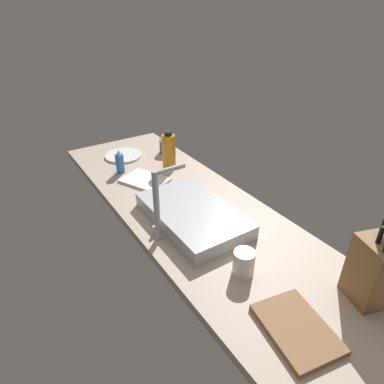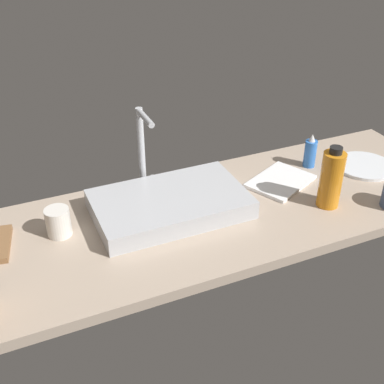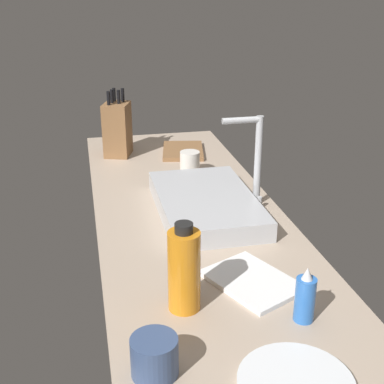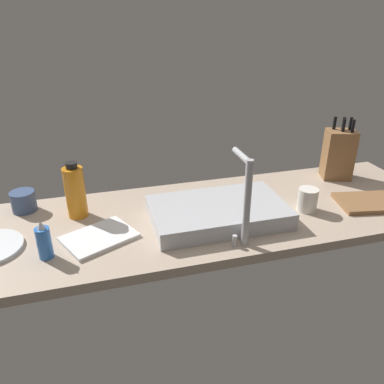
{
  "view_description": "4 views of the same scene",
  "coord_description": "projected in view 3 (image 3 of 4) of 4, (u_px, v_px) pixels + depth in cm",
  "views": [
    {
      "loc": [
        -102.87,
        68.71,
        86.06
      ],
      "look_at": [
        3.65,
        -0.74,
        11.1
      ],
      "focal_mm": 30.91,
      "sensor_mm": 36.0,
      "label": 1
    },
    {
      "loc": [
        -53.26,
        -120.65,
        94.98
      ],
      "look_at": [
        0.89,
        3.05,
        10.7
      ],
      "focal_mm": 46.33,
      "sensor_mm": 36.0,
      "label": 2
    },
    {
      "loc": [
        142.73,
        -31.25,
        74.18
      ],
      "look_at": [
        -0.58,
        -0.43,
        13.3
      ],
      "focal_mm": 48.84,
      "sensor_mm": 36.0,
      "label": 3
    },
    {
      "loc": [
        36.65,
        122.2,
        75.07
      ],
      "look_at": [
        1.88,
        -2.38,
        12.29
      ],
      "focal_mm": 36.03,
      "sensor_mm": 36.0,
      "label": 4
    }
  ],
  "objects": [
    {
      "name": "countertop_slab",
      "position": [
        194.0,
        227.0,
        1.63
      ],
      "size": [
        197.4,
        59.66,
        3.5
      ],
      "primitive_type": "cube",
      "color": "tan",
      "rests_on": "ground"
    },
    {
      "name": "sink_basin",
      "position": [
        206.0,
        204.0,
        1.67
      ],
      "size": [
        49.19,
        29.85,
        6.19
      ],
      "primitive_type": "cube",
      "color": "#B7BABF",
      "rests_on": "countertop_slab"
    },
    {
      "name": "faucet",
      "position": [
        255.0,
        155.0,
        1.68
      ],
      "size": [
        5.5,
        13.49,
        30.06
      ],
      "color": "#B7BABF",
      "rests_on": "countertop_slab"
    },
    {
      "name": "knife_block",
      "position": [
        117.0,
        129.0,
        2.18
      ],
      "size": [
        14.85,
        13.32,
        27.79
      ],
      "rotation": [
        0.0,
        0.0,
        -0.32
      ],
      "color": "brown",
      "rests_on": "countertop_slab"
    },
    {
      "name": "cutting_board",
      "position": [
        183.0,
        151.0,
        2.25
      ],
      "size": [
        26.43,
        20.98,
        1.8
      ],
      "primitive_type": "cube",
      "rotation": [
        0.0,
        0.0,
        -0.18
      ],
      "color": "brown",
      "rests_on": "countertop_slab"
    },
    {
      "name": "soap_bottle",
      "position": [
        305.0,
        298.0,
        1.14
      ],
      "size": [
        4.55,
        4.55,
        13.24
      ],
      "color": "blue",
      "rests_on": "countertop_slab"
    },
    {
      "name": "water_bottle",
      "position": [
        184.0,
        270.0,
        1.16
      ],
      "size": [
        7.41,
        7.41,
        21.49
      ],
      "color": "orange",
      "rests_on": "countertop_slab"
    },
    {
      "name": "dinner_plate",
      "position": [
        296.0,
        383.0,
        0.97
      ],
      "size": [
        22.06,
        22.06,
        1.2
      ],
      "primitive_type": "cylinder",
      "color": "white",
      "rests_on": "countertop_slab"
    },
    {
      "name": "dish_towel",
      "position": [
        252.0,
        281.0,
        1.29
      ],
      "size": [
        27.75,
        24.83,
        1.2
      ],
      "primitive_type": "cube",
      "rotation": [
        0.0,
        0.0,
        0.44
      ],
      "color": "white",
      "rests_on": "countertop_slab"
    },
    {
      "name": "coffee_mug",
      "position": [
        154.0,
        356.0,
        0.99
      ],
      "size": [
        9.19,
        9.19,
        7.94
      ],
      "primitive_type": "cylinder",
      "color": "#384C75",
      "rests_on": "countertop_slab"
    },
    {
      "name": "ceramic_cup",
      "position": [
        190.0,
        163.0,
        1.99
      ],
      "size": [
        7.51,
        7.51,
        9.01
      ],
      "primitive_type": "cylinder",
      "color": "silver",
      "rests_on": "countertop_slab"
    }
  ]
}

